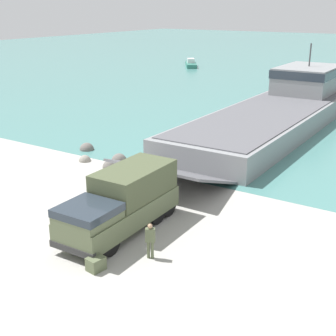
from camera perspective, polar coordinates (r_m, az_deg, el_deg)
ground_plane at (r=27.59m, az=-5.98°, el=-4.34°), size 240.00×240.00×0.00m
landing_craft at (r=47.06m, az=13.74°, el=7.26°), size 8.17×35.08×7.17m
military_truck at (r=23.87m, az=-5.65°, el=-4.07°), size 2.73×7.41×3.09m
soldier_on_ramp at (r=21.41m, az=-2.18°, el=-8.57°), size 0.50×0.41×1.73m
moored_boat_b at (r=91.01m, az=2.82°, el=12.55°), size 5.25×6.60×1.48m
cargo_crate at (r=21.07m, az=-8.78°, el=-11.46°), size 0.71×0.82×0.61m
shoreline_rock_a at (r=35.42m, az=-10.11°, el=0.85°), size 0.91×0.91×0.91m
shoreline_rock_b at (r=35.05m, az=-5.97°, el=0.85°), size 1.16×1.16×1.16m
shoreline_rock_c at (r=38.19m, az=-9.87°, el=2.21°), size 1.15×1.15×1.15m
shoreline_rock_d at (r=33.78m, az=-7.11°, el=0.09°), size 1.05×1.05×1.05m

